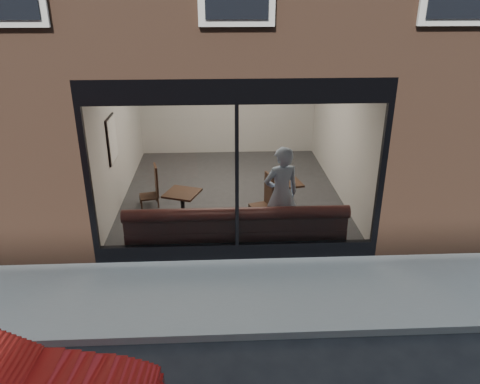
{
  "coord_description": "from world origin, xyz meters",
  "views": [
    {
      "loc": [
        -0.3,
        -5.17,
        4.45
      ],
      "look_at": [
        0.07,
        2.4,
        1.15
      ],
      "focal_mm": 35.0,
      "sensor_mm": 36.0,
      "label": 1
    }
  ],
  "objects_px": {
    "cafe_chair_left": "(149,196)",
    "cafe_table_right": "(286,182)",
    "cafe_chair_right": "(260,207)",
    "person": "(281,195)",
    "cafe_table_left": "(182,193)",
    "banquette": "(236,237)"
  },
  "relations": [
    {
      "from": "cafe_chair_left",
      "to": "person",
      "type": "bearing_deg",
      "value": 136.56
    },
    {
      "from": "person",
      "to": "cafe_table_left",
      "type": "distance_m",
      "value": 1.99
    },
    {
      "from": "banquette",
      "to": "cafe_table_left",
      "type": "distance_m",
      "value": 1.46
    },
    {
      "from": "person",
      "to": "cafe_table_right",
      "type": "bearing_deg",
      "value": -117.34
    },
    {
      "from": "person",
      "to": "cafe_chair_left",
      "type": "height_order",
      "value": "person"
    },
    {
      "from": "person",
      "to": "cafe_table_right",
      "type": "distance_m",
      "value": 1.1
    },
    {
      "from": "person",
      "to": "cafe_chair_left",
      "type": "bearing_deg",
      "value": -45.33
    },
    {
      "from": "cafe_table_right",
      "to": "cafe_chair_left",
      "type": "bearing_deg",
      "value": 169.3
    },
    {
      "from": "banquette",
      "to": "cafe_chair_left",
      "type": "distance_m",
      "value": 2.66
    },
    {
      "from": "cafe_table_left",
      "to": "cafe_chair_left",
      "type": "xyz_separation_m",
      "value": [
        -0.82,
        1.01,
        -0.5
      ]
    },
    {
      "from": "cafe_table_left",
      "to": "person",
      "type": "bearing_deg",
      "value": -17.66
    },
    {
      "from": "cafe_table_right",
      "to": "cafe_table_left",
      "type": "bearing_deg",
      "value": -167.93
    },
    {
      "from": "cafe_table_left",
      "to": "cafe_chair_right",
      "type": "distance_m",
      "value": 1.71
    },
    {
      "from": "person",
      "to": "cafe_table_left",
      "type": "height_order",
      "value": "person"
    },
    {
      "from": "banquette",
      "to": "cafe_table_left",
      "type": "xyz_separation_m",
      "value": [
        -1.03,
        0.89,
        0.52
      ]
    },
    {
      "from": "cafe_table_right",
      "to": "cafe_chair_right",
      "type": "height_order",
      "value": "cafe_table_right"
    },
    {
      "from": "banquette",
      "to": "cafe_chair_left",
      "type": "relative_size",
      "value": 10.36
    },
    {
      "from": "person",
      "to": "cafe_chair_left",
      "type": "relative_size",
      "value": 4.84
    },
    {
      "from": "cafe_chair_left",
      "to": "cafe_table_right",
      "type": "bearing_deg",
      "value": 156.61
    },
    {
      "from": "banquette",
      "to": "person",
      "type": "bearing_deg",
      "value": 18.85
    },
    {
      "from": "banquette",
      "to": "cafe_table_right",
      "type": "height_order",
      "value": "cafe_table_right"
    },
    {
      "from": "person",
      "to": "cafe_chair_right",
      "type": "distance_m",
      "value": 1.22
    }
  ]
}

